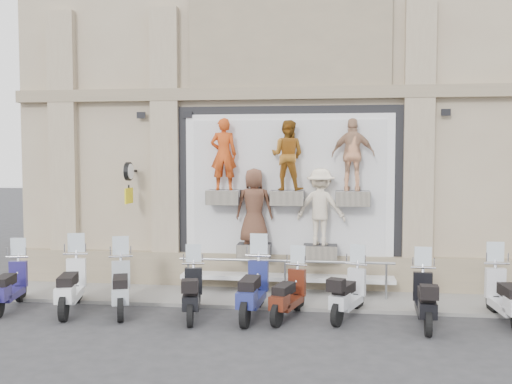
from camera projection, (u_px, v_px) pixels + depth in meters
ground at (277, 324)px, 11.26m from camera, size 90.00×90.00×0.00m
sidewalk at (285, 297)px, 13.33m from camera, size 16.00×2.20×0.08m
building at (298, 70)px, 17.81m from camera, size 14.00×8.60×12.00m
shop_vitrine at (291, 194)px, 13.80m from camera, size 5.60×0.94×4.30m
guard_rail at (285, 280)px, 13.21m from camera, size 5.06×0.10×0.93m
clock_sign_bracket at (129, 177)px, 14.02m from camera, size 0.10×0.80×1.02m
scooter_a at (9, 276)px, 12.32m from camera, size 0.86×1.89×1.48m
scooter_b at (71, 275)px, 12.13m from camera, size 1.03×2.06×1.61m
scooter_c at (121, 276)px, 12.07m from camera, size 1.17×1.99×1.55m
scooter_d at (192, 283)px, 11.68m from camera, size 0.82×1.83×1.44m
scooter_e at (253, 278)px, 11.70m from camera, size 0.73×2.07×1.65m
scooter_f at (288, 284)px, 11.62m from camera, size 0.99×1.84×1.43m
scooter_g at (348, 283)px, 11.65m from camera, size 1.12×1.85×1.45m
scooter_h at (425, 289)px, 11.11m from camera, size 0.65×1.85×1.47m
scooter_i at (506, 285)px, 11.25m from camera, size 0.67×1.94×1.55m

